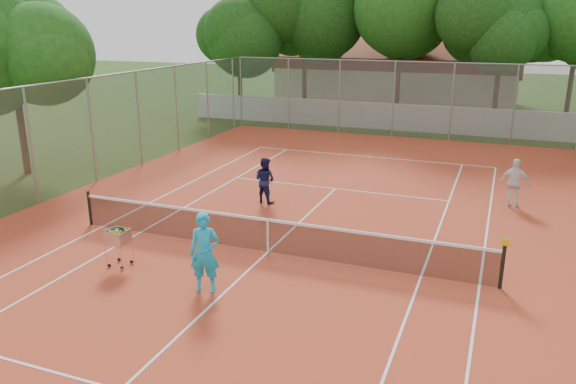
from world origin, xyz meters
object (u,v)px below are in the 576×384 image
(player_near, at_px, (205,253))
(ball_hopper, at_px, (119,246))
(clubhouse, at_px, (398,75))
(player_far_left, at_px, (265,180))
(tennis_net, at_px, (268,235))
(player_far_right, at_px, (515,183))

(player_near, xyz_separation_m, ball_hopper, (-2.73, 0.41, -0.42))
(clubhouse, relative_size, player_far_left, 10.36)
(tennis_net, xyz_separation_m, player_far_left, (-1.82, 3.99, 0.30))
(player_far_right, bearing_deg, player_near, 60.99)
(clubhouse, xyz_separation_m, ball_hopper, (-1.18, -31.18, -1.65))
(clubhouse, bearing_deg, ball_hopper, -92.17)
(player_far_left, bearing_deg, clubhouse, -76.11)
(tennis_net, distance_m, ball_hopper, 3.86)
(player_far_left, distance_m, ball_hopper, 6.32)
(player_near, relative_size, player_far_left, 1.20)
(clubhouse, bearing_deg, player_far_right, -69.96)
(player_far_right, bearing_deg, ball_hopper, 49.95)
(tennis_net, distance_m, player_far_right, 9.04)
(tennis_net, relative_size, clubhouse, 0.72)
(player_far_right, bearing_deg, tennis_net, 53.68)
(ball_hopper, bearing_deg, player_far_right, 54.31)
(player_near, height_order, player_far_left, player_near)
(clubhouse, relative_size, player_far_right, 9.98)
(player_far_left, relative_size, player_far_right, 0.96)
(clubhouse, distance_m, ball_hopper, 31.25)
(player_far_right, relative_size, ball_hopper, 1.54)
(tennis_net, height_order, clubhouse, clubhouse)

